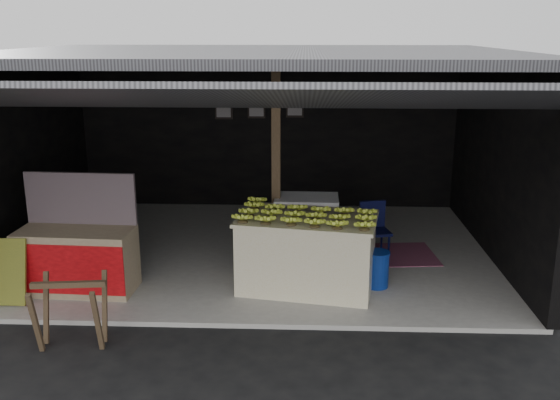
{
  "coord_description": "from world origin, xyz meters",
  "views": [
    {
      "loc": [
        0.7,
        -6.45,
        3.33
      ],
      "look_at": [
        0.37,
        1.56,
        1.1
      ],
      "focal_mm": 40.0,
      "sensor_mm": 36.0,
      "label": 1
    }
  ],
  "objects_px": {
    "neighbor_stall": "(77,257)",
    "sawhorse": "(70,306)",
    "water_barrel": "(377,270)",
    "banana_table": "(307,252)",
    "white_crate": "(306,230)",
    "plastic_chair": "(374,225)"
  },
  "relations": [
    {
      "from": "banana_table",
      "to": "white_crate",
      "type": "bearing_deg",
      "value": 100.67
    },
    {
      "from": "white_crate",
      "to": "banana_table",
      "type": "bearing_deg",
      "value": -88.08
    },
    {
      "from": "sawhorse",
      "to": "water_barrel",
      "type": "distance_m",
      "value": 3.8
    },
    {
      "from": "plastic_chair",
      "to": "banana_table",
      "type": "bearing_deg",
      "value": -142.62
    },
    {
      "from": "water_barrel",
      "to": "sawhorse",
      "type": "bearing_deg",
      "value": -154.25
    },
    {
      "from": "banana_table",
      "to": "water_barrel",
      "type": "distance_m",
      "value": 0.95
    },
    {
      "from": "banana_table",
      "to": "plastic_chair",
      "type": "bearing_deg",
      "value": 60.06
    },
    {
      "from": "sawhorse",
      "to": "white_crate",
      "type": "bearing_deg",
      "value": 38.31
    },
    {
      "from": "plastic_chair",
      "to": "water_barrel",
      "type": "bearing_deg",
      "value": -105.96
    },
    {
      "from": "banana_table",
      "to": "sawhorse",
      "type": "relative_size",
      "value": 2.42
    },
    {
      "from": "water_barrel",
      "to": "neighbor_stall",
      "type": "bearing_deg",
      "value": -176.02
    },
    {
      "from": "white_crate",
      "to": "plastic_chair",
      "type": "relative_size",
      "value": 1.19
    },
    {
      "from": "banana_table",
      "to": "plastic_chair",
      "type": "relative_size",
      "value": 2.28
    },
    {
      "from": "banana_table",
      "to": "neighbor_stall",
      "type": "height_order",
      "value": "neighbor_stall"
    },
    {
      "from": "white_crate",
      "to": "sawhorse",
      "type": "distance_m",
      "value": 3.5
    },
    {
      "from": "neighbor_stall",
      "to": "sawhorse",
      "type": "height_order",
      "value": "neighbor_stall"
    },
    {
      "from": "banana_table",
      "to": "sawhorse",
      "type": "distance_m",
      "value": 2.96
    },
    {
      "from": "white_crate",
      "to": "plastic_chair",
      "type": "distance_m",
      "value": 1.03
    },
    {
      "from": "neighbor_stall",
      "to": "sawhorse",
      "type": "bearing_deg",
      "value": -70.24
    },
    {
      "from": "plastic_chair",
      "to": "white_crate",
      "type": "bearing_deg",
      "value": -175.84
    },
    {
      "from": "banana_table",
      "to": "neighbor_stall",
      "type": "bearing_deg",
      "value": -165.98
    },
    {
      "from": "water_barrel",
      "to": "plastic_chair",
      "type": "bearing_deg",
      "value": 86.75
    }
  ]
}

